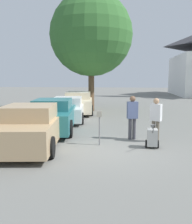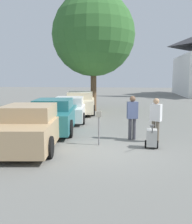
{
  "view_description": "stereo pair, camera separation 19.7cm",
  "coord_description": "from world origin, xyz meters",
  "views": [
    {
      "loc": [
        0.59,
        -8.43,
        2.48
      ],
      "look_at": [
        -0.63,
        1.69,
        1.1
      ],
      "focal_mm": 40.0,
      "sensor_mm": 36.0,
      "label": 1
    },
    {
      "loc": [
        0.79,
        -8.4,
        2.48
      ],
      "look_at": [
        -0.63,
        1.69,
        1.1
      ],
      "focal_mm": 40.0,
      "sensor_mm": 36.0,
      "label": 2
    }
  ],
  "objects": [
    {
      "name": "parked_car_white",
      "position": [
        -2.82,
        5.97,
        0.65
      ],
      "size": [
        2.41,
        4.9,
        1.38
      ],
      "rotation": [
        0.0,
        0.0,
        0.14
      ],
      "color": "silver",
      "rests_on": "ground_plane"
    },
    {
      "name": "ground_plane",
      "position": [
        0.0,
        0.0,
        0.0
      ],
      "size": [
        120.0,
        120.0,
        0.0
      ],
      "primitive_type": "plane",
      "color": "slate"
    },
    {
      "name": "parked_car_tan",
      "position": [
        -2.82,
        0.14,
        0.72
      ],
      "size": [
        2.54,
        4.84,
        1.54
      ],
      "rotation": [
        0.0,
        0.0,
        0.14
      ],
      "color": "tan",
      "rests_on": "ground_plane"
    },
    {
      "name": "person_worker",
      "position": [
        0.86,
        1.66,
        1.02
      ],
      "size": [
        0.46,
        0.31,
        1.78
      ],
      "rotation": [
        0.0,
        0.0,
        3.38
      ],
      "color": "#3F3F47",
      "rests_on": "ground_plane"
    },
    {
      "name": "equipment_cart",
      "position": [
        1.55,
        0.47,
        0.39
      ],
      "size": [
        0.48,
        0.99,
        1.0
      ],
      "rotation": [
        0.0,
        0.0,
        -0.05
      ],
      "color": "#B2B2AD",
      "rests_on": "ground_plane"
    },
    {
      "name": "person_supervisor",
      "position": [
        1.76,
        1.36,
        0.98
      ],
      "size": [
        0.47,
        0.39,
        1.73
      ],
      "rotation": [
        0.0,
        0.0,
        2.65
      ],
      "color": "#665B4C",
      "rests_on": "ground_plane"
    },
    {
      "name": "shade_tree",
      "position": [
        -2.05,
        10.47,
        5.68
      ],
      "size": [
        6.13,
        6.13,
        8.75
      ],
      "color": "brown",
      "rests_on": "ground_plane"
    },
    {
      "name": "parked_car_cream",
      "position": [
        -2.82,
        9.29,
        0.72
      ],
      "size": [
        2.64,
        5.45,
        1.52
      ],
      "rotation": [
        0.0,
        0.0,
        0.14
      ],
      "color": "beige",
      "rests_on": "ground_plane"
    },
    {
      "name": "parking_meter",
      "position": [
        -0.37,
        0.61,
        0.9
      ],
      "size": [
        0.18,
        0.09,
        1.28
      ],
      "color": "slate",
      "rests_on": "ground_plane"
    },
    {
      "name": "parked_car_teal",
      "position": [
        -2.82,
        3.0,
        0.72
      ],
      "size": [
        2.49,
        5.02,
        1.51
      ],
      "rotation": [
        0.0,
        0.0,
        0.14
      ],
      "color": "#23666B",
      "rests_on": "ground_plane"
    }
  ]
}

